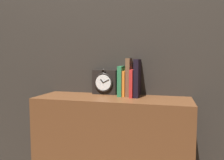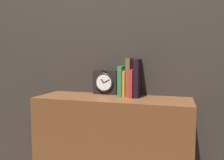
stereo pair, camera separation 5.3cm
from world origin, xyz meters
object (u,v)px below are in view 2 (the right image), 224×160
at_px(clock, 105,82).
at_px(book_slot4_black, 138,78).
at_px(book_slot0_green, 122,81).
at_px(book_slot2_brown, 129,77).
at_px(book_slot3_red, 133,83).
at_px(book_slot1_orange, 125,83).

bearing_deg(clock, book_slot4_black, -10.03).
height_order(book_slot0_green, book_slot4_black, book_slot4_black).
distance_m(book_slot2_brown, book_slot3_red, 0.05).
xyz_separation_m(book_slot1_orange, book_slot3_red, (0.06, -0.02, 0.01)).
bearing_deg(book_slot2_brown, book_slot4_black, -16.09).
bearing_deg(book_slot0_green, book_slot4_black, -4.97).
distance_m(clock, book_slot3_red, 0.21).
height_order(book_slot3_red, book_slot4_black, book_slot4_black).
relative_size(book_slot0_green, book_slot3_red, 1.12).
height_order(book_slot2_brown, book_slot4_black, book_slot2_brown).
xyz_separation_m(book_slot0_green, book_slot2_brown, (0.05, 0.01, 0.03)).
bearing_deg(book_slot2_brown, book_slot1_orange, -173.27).
height_order(book_slot1_orange, book_slot3_red, book_slot3_red).
xyz_separation_m(book_slot3_red, book_slot4_black, (0.03, 0.00, 0.03)).
xyz_separation_m(clock, book_slot1_orange, (0.15, -0.03, -0.00)).
height_order(clock, book_slot2_brown, book_slot2_brown).
bearing_deg(book_slot2_brown, book_slot3_red, -35.74).
xyz_separation_m(clock, book_slot2_brown, (0.18, -0.03, 0.04)).
bearing_deg(book_slot3_red, book_slot1_orange, 162.29).
relative_size(clock, book_slot1_orange, 1.05).
distance_m(clock, book_slot0_green, 0.13).
distance_m(book_slot2_brown, book_slot4_black, 0.06).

